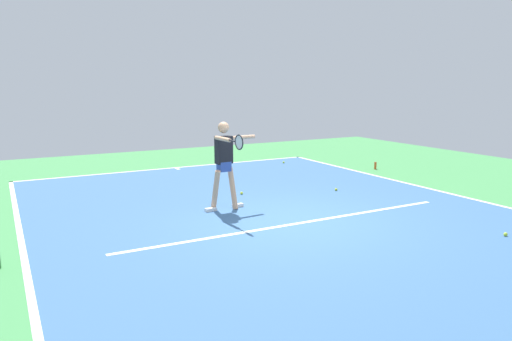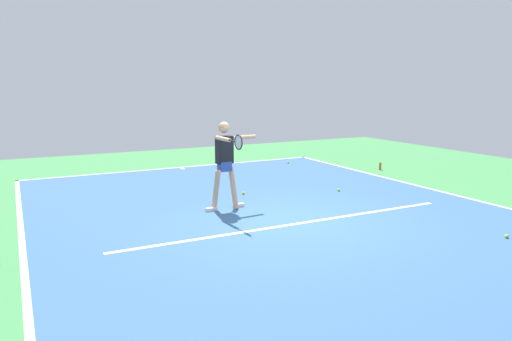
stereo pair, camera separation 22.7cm
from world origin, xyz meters
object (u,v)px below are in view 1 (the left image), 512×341
Objects in this scene: tennis_ball_by_sideline at (336,189)px; tennis_ball_near_service_line at (506,234)px; tennis_player at (225,159)px; tennis_ball_near_player at (284,162)px; tennis_ball_centre_court at (242,193)px; water_bottle at (375,166)px.

tennis_ball_by_sideline is 1.00× the size of tennis_ball_near_service_line.
tennis_player is 6.12m from tennis_ball_near_player.
tennis_ball_by_sideline and tennis_ball_centre_court have the same top height.
water_bottle reaches higher than tennis_ball_near_player.
tennis_ball_centre_court and tennis_ball_near_player have the same top height.
water_bottle is (-2.91, -1.81, 0.08)m from tennis_ball_by_sideline.
tennis_ball_by_sideline is 1.00× the size of tennis_ball_near_player.
tennis_player is at bearing 5.48° from tennis_ball_by_sideline.
tennis_player reaches higher than tennis_ball_near_service_line.
tennis_ball_by_sideline and tennis_ball_near_service_line have the same top height.
tennis_ball_centre_court is (-0.91, -1.06, -1.03)m from tennis_player.
tennis_player is 5.33m from tennis_ball_near_service_line.
tennis_player is at bearing 46.67° from tennis_ball_near_player.
tennis_ball_near_service_line is 8.32m from tennis_ball_near_player.
tennis_ball_by_sideline is 2.33m from tennis_ball_centre_court.
water_bottle is at bearing -168.37° from tennis_ball_centre_court.
tennis_player is 27.81× the size of tennis_ball_by_sideline.
tennis_ball_centre_court is (2.21, -0.76, 0.00)m from tennis_ball_by_sideline.
tennis_ball_near_service_line and tennis_ball_near_player have the same top height.
tennis_player reaches higher than tennis_ball_near_player.
tennis_ball_near_player is at bearing -104.10° from tennis_ball_by_sideline.
tennis_ball_by_sideline is 3.43m from water_bottle.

